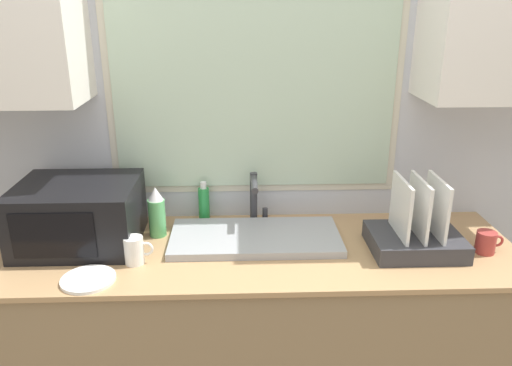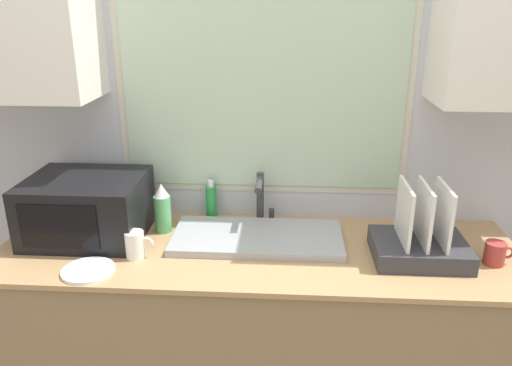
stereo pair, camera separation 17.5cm
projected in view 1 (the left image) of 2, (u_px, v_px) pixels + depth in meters
The scene contains 11 objects.
countertop at pixel (257, 345), 2.12m from camera, with size 2.03×0.66×0.93m.
wall_back at pixel (255, 105), 2.06m from camera, with size 6.00×0.38×2.60m.
sink_basin at pixel (255, 237), 2.00m from camera, with size 0.68×0.33×0.03m.
faucet at pixel (255, 195), 2.12m from camera, with size 0.08×0.19×0.22m.
microwave at pixel (79, 214), 1.95m from camera, with size 0.46×0.39×0.25m.
dish_rack at pixel (416, 235), 1.91m from camera, with size 0.34×0.27×0.29m.
spray_bottle at pixel (157, 212), 2.02m from camera, with size 0.07×0.07×0.21m.
soap_bottle at pixel (204, 203), 2.17m from camera, with size 0.05×0.05×0.18m.
mug_near_sink at pixel (135, 250), 1.82m from camera, with size 0.11×0.07×0.10m.
mug_by_rack at pixel (486, 242), 1.90m from camera, with size 0.11×0.07×0.09m.
small_plate at pixel (88, 279), 1.72m from camera, with size 0.19×0.19×0.01m.
Camera 1 is at (-0.07, -1.44, 1.84)m, focal length 35.00 mm.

